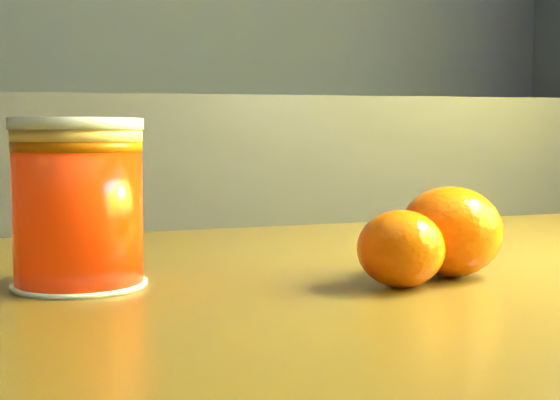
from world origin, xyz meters
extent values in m
cube|color=brown|center=(0.79, 0.27, 0.70)|extent=(1.06, 0.82, 0.04)
cylinder|color=red|center=(0.59, 0.29, 0.77)|extent=(0.09, 0.09, 0.10)
cylinder|color=#EDBA60|center=(0.59, 0.29, 0.83)|extent=(0.09, 0.09, 0.01)
cylinder|color=silver|center=(0.59, 0.29, 0.83)|extent=(0.09, 0.09, 0.01)
ellipsoid|color=#E15B04|center=(0.85, 0.28, 0.76)|extent=(0.09, 0.09, 0.07)
ellipsoid|color=#E15B04|center=(0.80, 0.24, 0.75)|extent=(0.07, 0.07, 0.05)
camera|label=1|loc=(0.62, -0.26, 0.83)|focal=50.00mm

